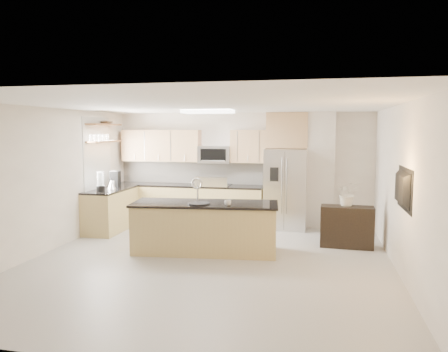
% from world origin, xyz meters
% --- Properties ---
extents(floor, '(6.50, 6.50, 0.00)m').
position_xyz_m(floor, '(0.00, 0.00, 0.00)').
color(floor, '#A8A5A0').
rests_on(floor, ground).
extents(ceiling, '(6.00, 6.50, 0.02)m').
position_xyz_m(ceiling, '(0.00, 0.00, 2.60)').
color(ceiling, white).
rests_on(ceiling, wall_back).
extents(wall_back, '(6.00, 0.02, 2.60)m').
position_xyz_m(wall_back, '(0.00, 3.25, 1.30)').
color(wall_back, white).
rests_on(wall_back, floor).
extents(wall_front, '(6.00, 0.02, 2.60)m').
position_xyz_m(wall_front, '(0.00, -3.25, 1.30)').
color(wall_front, white).
rests_on(wall_front, floor).
extents(wall_left, '(0.02, 6.50, 2.60)m').
position_xyz_m(wall_left, '(-3.00, 0.00, 1.30)').
color(wall_left, white).
rests_on(wall_left, floor).
extents(wall_right, '(0.02, 6.50, 2.60)m').
position_xyz_m(wall_right, '(3.00, 0.00, 1.30)').
color(wall_right, white).
rests_on(wall_right, floor).
extents(back_counter, '(3.55, 0.66, 1.44)m').
position_xyz_m(back_counter, '(-1.23, 2.93, 0.47)').
color(back_counter, tan).
rests_on(back_counter, floor).
extents(left_counter, '(0.66, 1.50, 0.92)m').
position_xyz_m(left_counter, '(-2.67, 1.85, 0.46)').
color(left_counter, tan).
rests_on(left_counter, floor).
extents(range, '(0.76, 0.64, 1.14)m').
position_xyz_m(range, '(-0.60, 2.92, 0.47)').
color(range, black).
rests_on(range, floor).
extents(upper_cabinets, '(3.50, 0.33, 0.75)m').
position_xyz_m(upper_cabinets, '(-1.30, 3.09, 1.83)').
color(upper_cabinets, tan).
rests_on(upper_cabinets, wall_back).
extents(microwave, '(0.76, 0.40, 0.40)m').
position_xyz_m(microwave, '(-0.60, 3.04, 1.63)').
color(microwave, silver).
rests_on(microwave, upper_cabinets).
extents(refrigerator, '(0.92, 0.78, 1.78)m').
position_xyz_m(refrigerator, '(1.06, 2.87, 0.89)').
color(refrigerator, silver).
rests_on(refrigerator, floor).
extents(partition_column, '(0.60, 0.30, 2.60)m').
position_xyz_m(partition_column, '(1.82, 3.10, 1.30)').
color(partition_column, beige).
rests_on(partition_column, floor).
extents(window, '(0.04, 1.15, 1.65)m').
position_xyz_m(window, '(-2.98, 1.85, 1.65)').
color(window, white).
rests_on(window, wall_left).
extents(shelf_lower, '(0.30, 1.20, 0.04)m').
position_xyz_m(shelf_lower, '(-2.85, 1.95, 1.95)').
color(shelf_lower, brown).
rests_on(shelf_lower, wall_left).
extents(shelf_upper, '(0.30, 1.20, 0.04)m').
position_xyz_m(shelf_upper, '(-2.85, 1.95, 2.32)').
color(shelf_upper, brown).
rests_on(shelf_upper, wall_left).
extents(ceiling_fixture, '(1.00, 0.50, 0.06)m').
position_xyz_m(ceiling_fixture, '(-0.40, 1.60, 2.56)').
color(ceiling_fixture, white).
rests_on(ceiling_fixture, ceiling).
extents(island, '(2.68, 1.21, 1.32)m').
position_xyz_m(island, '(-0.21, 0.63, 0.45)').
color(island, tan).
rests_on(island, floor).
extents(credenza, '(0.99, 0.45, 0.77)m').
position_xyz_m(credenza, '(2.32, 1.51, 0.39)').
color(credenza, black).
rests_on(credenza, floor).
extents(cup, '(0.16, 0.16, 0.10)m').
position_xyz_m(cup, '(0.25, 0.42, 0.95)').
color(cup, silver).
rests_on(cup, island).
extents(platter, '(0.48, 0.48, 0.02)m').
position_xyz_m(platter, '(-0.28, 0.46, 0.91)').
color(platter, black).
rests_on(platter, island).
extents(blender, '(0.18, 0.18, 0.41)m').
position_xyz_m(blender, '(-2.67, 1.42, 1.10)').
color(blender, black).
rests_on(blender, left_counter).
extents(kettle, '(0.19, 0.19, 0.24)m').
position_xyz_m(kettle, '(-2.62, 1.81, 1.03)').
color(kettle, silver).
rests_on(kettle, left_counter).
extents(coffee_maker, '(0.22, 0.26, 0.36)m').
position_xyz_m(coffee_maker, '(-2.69, 2.14, 1.09)').
color(coffee_maker, black).
rests_on(coffee_maker, left_counter).
extents(bowl, '(0.42, 0.42, 0.09)m').
position_xyz_m(bowl, '(-2.85, 2.11, 2.38)').
color(bowl, silver).
rests_on(bowl, shelf_upper).
extents(flower_vase, '(0.72, 0.66, 0.70)m').
position_xyz_m(flower_vase, '(2.31, 1.56, 1.12)').
color(flower_vase, beige).
rests_on(flower_vase, credenza).
extents(television, '(0.14, 1.08, 0.62)m').
position_xyz_m(television, '(2.91, -0.20, 1.35)').
color(television, black).
rests_on(television, wall_right).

